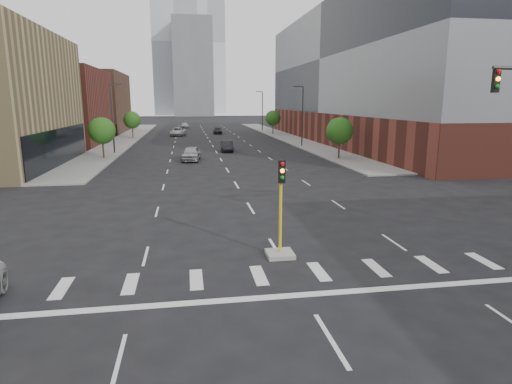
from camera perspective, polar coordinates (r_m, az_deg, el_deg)
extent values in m
plane|color=black|center=(11.90, 13.36, -23.53)|extent=(400.00, 400.00, 0.00)
cube|color=gray|center=(83.87, -16.83, 6.87)|extent=(5.00, 92.00, 0.15)
cube|color=gray|center=(85.29, 3.73, 7.43)|extent=(5.00, 92.00, 0.15)
cube|color=brown|center=(78.48, -27.08, 10.10)|extent=(20.00, 22.00, 12.00)
cube|color=brown|center=(103.57, -22.75, 10.91)|extent=(20.00, 24.00, 13.00)
cube|color=brown|center=(76.71, 16.89, 8.25)|extent=(24.00, 70.00, 5.00)
cube|color=slate|center=(76.87, 17.40, 16.45)|extent=(24.00, 70.00, 17.00)
cube|color=#B2B7BC|center=(230.63, -10.70, 18.82)|extent=(22.00, 22.00, 70.00)
cube|color=#B2B7BC|center=(271.27, -6.53, 18.96)|extent=(20.00, 20.00, 80.00)
cube|color=slate|center=(209.46, -8.41, 16.04)|extent=(18.00, 18.00, 44.00)
cube|color=#999993|center=(19.52, 3.21, -8.26)|extent=(1.20, 1.20, 0.20)
cylinder|color=gold|center=(19.00, 3.27, -3.44)|extent=(0.14, 0.14, 3.20)
cube|color=black|center=(18.37, 3.47, 2.74)|extent=(0.28, 0.18, 1.00)
sphere|color=red|center=(18.22, 3.55, 3.77)|extent=(0.18, 0.18, 0.18)
sphere|color=orange|center=(18.27, 3.54, 2.84)|extent=(0.18, 0.18, 0.18)
sphere|color=#0C7F19|center=(18.32, 3.53, 1.91)|extent=(0.18, 0.18, 0.18)
cube|color=black|center=(20.73, 29.36, 12.85)|extent=(0.28, 0.18, 1.00)
sphere|color=red|center=(20.65, 29.67, 13.81)|extent=(0.18, 0.18, 0.18)
sphere|color=orange|center=(20.64, 29.59, 12.98)|extent=(0.18, 0.18, 0.18)
sphere|color=#0C7F19|center=(20.63, 29.50, 12.15)|extent=(0.18, 0.18, 0.18)
cylinder|color=#2D2D30|center=(66.26, 6.21, 9.91)|extent=(0.20, 0.20, 9.00)
cube|color=#2D2D30|center=(66.05, 5.61, 13.82)|extent=(1.40, 0.22, 0.15)
cylinder|color=#2D2D30|center=(100.43, 0.85, 10.67)|extent=(0.20, 0.20, 9.00)
cube|color=#2D2D30|center=(100.29, 0.39, 13.24)|extent=(1.40, 0.22, 0.15)
cylinder|color=#2D2D30|center=(59.68, -18.60, 9.14)|extent=(0.20, 0.20, 9.00)
cube|color=#2D2D30|center=(59.55, -18.12, 13.50)|extent=(1.40, 0.22, 0.15)
cylinder|color=#382619|center=(55.10, -19.69, 5.24)|extent=(0.20, 0.20, 1.75)
sphere|color=#205115|center=(54.90, -19.87, 7.70)|extent=(3.20, 3.20, 3.20)
cylinder|color=#382619|center=(84.67, -16.11, 7.60)|extent=(0.20, 0.20, 1.75)
sphere|color=#205115|center=(84.54, -16.20, 9.20)|extent=(3.20, 3.20, 3.20)
cylinder|color=#382619|center=(52.40, 10.99, 5.41)|extent=(0.20, 0.20, 1.75)
sphere|color=#205115|center=(52.19, 11.10, 8.00)|extent=(3.20, 3.20, 3.20)
cylinder|color=#382619|center=(90.86, 2.27, 8.32)|extent=(0.20, 0.20, 1.75)
sphere|color=#205115|center=(90.74, 2.28, 9.82)|extent=(3.20, 3.20, 3.20)
imported|color=#A2A1A6|center=(50.93, -8.66, 5.09)|extent=(2.54, 5.13, 1.68)
imported|color=black|center=(60.11, -3.92, 6.16)|extent=(1.69, 4.60, 1.50)
imported|color=silver|center=(88.79, -10.36, 7.92)|extent=(3.35, 6.12, 1.63)
imported|color=black|center=(92.81, -5.13, 8.14)|extent=(2.21, 4.69, 1.32)
imported|color=silver|center=(113.18, -9.50, 8.75)|extent=(2.33, 4.46, 1.45)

